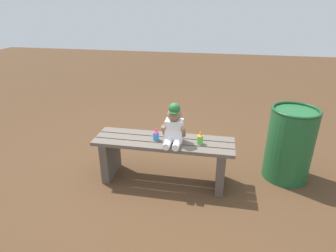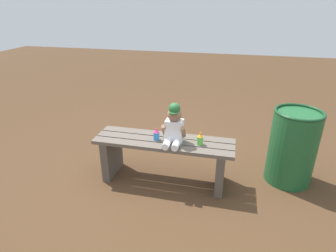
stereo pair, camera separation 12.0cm
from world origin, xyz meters
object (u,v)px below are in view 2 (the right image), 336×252
(sippy_cup_left, at_px, (156,134))
(trash_bin, at_px, (293,147))
(sippy_cup_right, at_px, (200,139))
(child_figure, at_px, (174,126))
(park_bench, at_px, (164,154))

(sippy_cup_left, distance_m, trash_bin, 1.40)
(sippy_cup_left, bearing_deg, sippy_cup_right, 0.00)
(child_figure, height_order, trash_bin, child_figure)
(park_bench, distance_m, sippy_cup_left, 0.23)
(sippy_cup_left, height_order, trash_bin, trash_bin)
(park_bench, relative_size, sippy_cup_left, 11.36)
(trash_bin, bearing_deg, child_figure, -163.73)
(sippy_cup_right, xyz_separation_m, trash_bin, (0.91, 0.32, -0.14))
(park_bench, xyz_separation_m, trash_bin, (1.28, 0.31, 0.08))
(sippy_cup_right, relative_size, trash_bin, 0.16)
(sippy_cup_right, bearing_deg, trash_bin, 19.51)
(park_bench, xyz_separation_m, sippy_cup_left, (-0.07, -0.01, 0.22))
(park_bench, bearing_deg, trash_bin, 13.66)
(sippy_cup_right, bearing_deg, sippy_cup_left, 180.00)
(child_figure, distance_m, sippy_cup_left, 0.22)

